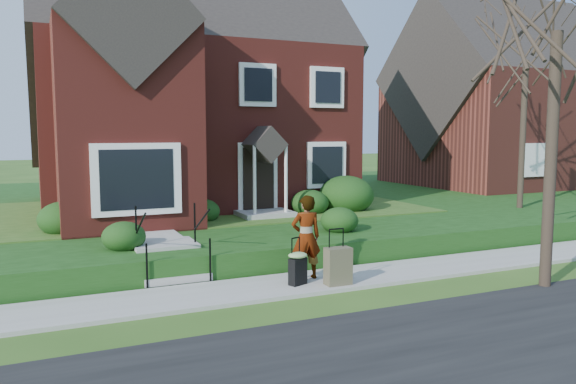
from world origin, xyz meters
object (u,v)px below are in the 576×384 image
suitcase_olive (338,266)px  woman (306,237)px  front_steps (169,255)px  suitcase_black (298,266)px  tree_verge (559,6)px

suitcase_olive → woman: bearing=120.6°
front_steps → suitcase_black: bearing=-42.6°
woman → suitcase_olive: size_ratio=1.55×
front_steps → tree_verge: bearing=-29.8°
suitcase_black → tree_verge: (4.72, -1.95, 5.17)m
woman → front_steps: bearing=-26.9°
woman → suitcase_black: 0.73m
suitcase_olive → tree_verge: tree_verge is taller
front_steps → tree_verge: tree_verge is taller
front_steps → woman: 3.08m
front_steps → suitcase_black: (2.19, -2.01, -0.02)m
front_steps → suitcase_olive: (2.94, -2.34, -0.01)m
front_steps → suitcase_olive: size_ratio=1.76×
woman → suitcase_black: bearing=51.4°
woman → suitcase_black: size_ratio=1.83×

